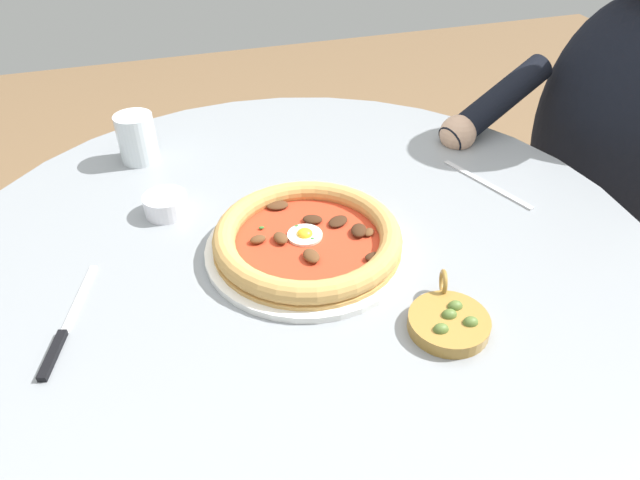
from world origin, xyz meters
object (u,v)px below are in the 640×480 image
Objects in this scene: olive_pan at (449,322)px; diner_person at (581,221)px; water_glass at (138,141)px; dining_table at (302,314)px; fork_utensil at (486,184)px; pizza_on_plate at (308,240)px; cafe_chair_diner at (624,199)px; steak_knife at (62,335)px; ramekin_capers at (166,204)px.

diner_person is (0.57, 0.39, -0.24)m from olive_pan.
olive_pan is 0.73m from diner_person.
water_glass is at bearing 170.21° from diner_person.
dining_table is 5.85× the size of fork_utensil.
pizza_on_plate is at bearing -166.53° from fork_utensil.
water_glass reaches higher than fork_utensil.
cafe_chair_diner is at bearing 15.18° from pizza_on_plate.
water_glass is 0.70× the size of olive_pan.
pizza_on_plate is 0.76m from diner_person.
steak_knife reaches higher than fork_utensil.
fork_utensil is at bearing 52.10° from olive_pan.
steak_knife reaches higher than dining_table.
fork_utensil is at bearing -162.46° from diner_person.
ramekin_capers is at bearing -176.34° from cafe_chair_diner.
steak_knife is 1.09m from diner_person.
olive_pan is (0.31, -0.36, -0.01)m from ramekin_capers.
cafe_chair_diner is (0.71, 0.43, -0.23)m from olive_pan.
dining_table is at bearing 121.05° from olive_pan.
steak_knife is 0.28m from ramekin_capers.
fork_utensil is at bearing 13.47° from pizza_on_plate.
fork_utensil is at bearing 10.62° from dining_table.
olive_pan is at bearing -58.95° from dining_table.
ramekin_capers is at bearing 171.56° from fork_utensil.
water_glass is 1.27× the size of ramekin_capers.
water_glass is 0.65m from olive_pan.
cafe_chair_diner is at bearing 30.99° from olive_pan.
olive_pan is at bearing -127.90° from fork_utensil.
water_glass reaches higher than pizza_on_plate.
ramekin_capers reaches higher than fork_utensil.
pizza_on_plate reaches higher than steak_knife.
pizza_on_plate reaches higher than fork_utensil.
dining_table is 5.40× the size of steak_knife.
water_glass is at bearing 121.58° from pizza_on_plate.
olive_pan is 0.10× the size of diner_person.
fork_utensil is 0.56m from cafe_chair_diner.
pizza_on_plate is 0.25m from ramekin_capers.
ramekin_capers is 0.54m from fork_utensil.
cafe_chair_diner is at bearing 14.30° from steak_knife.
cafe_chair_diner is at bearing 16.36° from fork_utensil.
diner_person reaches higher than steak_knife.
ramekin_capers is at bearing -81.46° from water_glass.
pizza_on_plate reaches higher than ramekin_capers.
fork_utensil is (0.35, 0.07, 0.15)m from dining_table.
ramekin_capers reaches higher than dining_table.
steak_knife is 1.59× the size of olive_pan.
water_glass reaches higher than olive_pan.
water_glass is 1.09m from cafe_chair_diner.
cafe_chair_diner reaches higher than dining_table.
water_glass reaches higher than dining_table.
pizza_on_plate is 4.35× the size of ramekin_capers.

